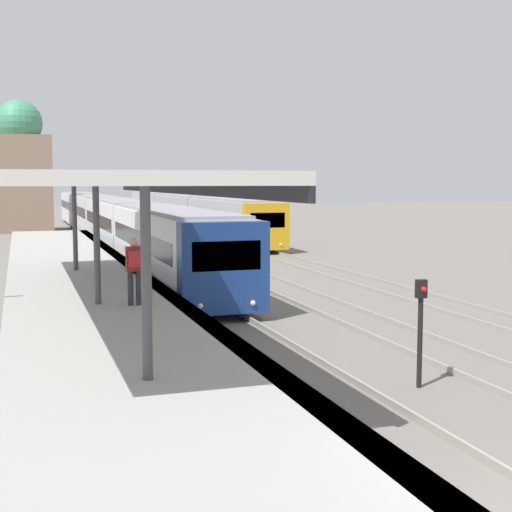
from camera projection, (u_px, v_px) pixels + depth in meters
The scene contains 6 objects.
platform_canopy at pixel (97, 181), 17.42m from camera, with size 4.00×17.97×3.17m.
person_on_platform at pixel (134, 266), 17.40m from camera, with size 0.40×0.40×1.66m.
train_near at pixel (106, 217), 47.33m from camera, with size 2.60×57.83×3.02m.
train_far at pixel (185, 211), 58.39m from camera, with size 2.57×40.88×2.98m.
signal_post_near at pixel (420, 322), 13.86m from camera, with size 0.20×0.21×2.14m.
distant_domed_building at pixel (20, 171), 57.26m from camera, with size 4.79×4.79×10.56m.
Camera 1 is at (-5.50, -6.02, 4.02)m, focal length 50.00 mm.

